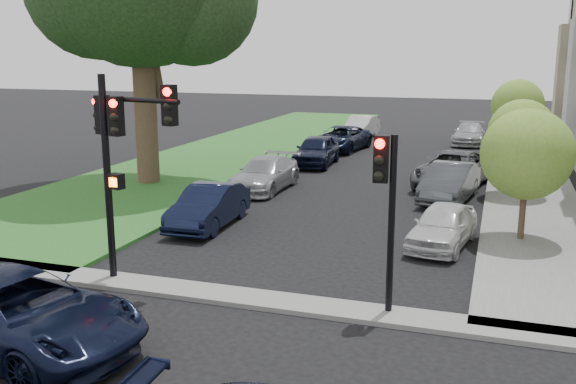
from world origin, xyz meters
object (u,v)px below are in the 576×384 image
(car_parked_2, at_px, (453,169))
(car_parked_4, at_px, (469,134))
(car_parked_7, at_px, (316,150))
(car_parked_9, at_px, (361,127))
(car_parked_6, at_px, (265,174))
(small_tree_a, at_px, (527,154))
(small_tree_c, at_px, (518,105))
(traffic_signal_secondary, at_px, (386,191))
(car_parked_0, at_px, (443,225))
(car_cross_near, at_px, (15,312))
(car_parked_5, at_px, (209,206))
(small_tree_b, at_px, (522,133))
(traffic_signal_main, at_px, (121,142))
(car_parked_8, at_px, (341,139))
(car_parked_1, at_px, (450,183))

(car_parked_2, bearing_deg, car_parked_4, 100.36)
(car_parked_7, height_order, car_parked_9, car_parked_7)
(car_parked_6, bearing_deg, small_tree_a, -23.26)
(small_tree_c, distance_m, car_parked_9, 11.07)
(small_tree_c, bearing_deg, traffic_signal_secondary, -97.18)
(car_parked_4, bearing_deg, car_parked_0, -87.48)
(car_cross_near, distance_m, car_parked_6, 15.43)
(car_parked_5, distance_m, car_parked_7, 12.46)
(small_tree_b, bearing_deg, car_parked_2, 154.43)
(small_tree_b, height_order, small_tree_c, small_tree_c)
(car_parked_0, height_order, car_parked_5, car_parked_5)
(traffic_signal_main, height_order, car_parked_2, traffic_signal_main)
(car_parked_2, relative_size, car_parked_7, 1.21)
(car_parked_6, relative_size, car_parked_9, 1.06)
(traffic_signal_secondary, bearing_deg, traffic_signal_main, 179.63)
(traffic_signal_secondary, bearing_deg, car_parked_5, 141.32)
(car_parked_2, bearing_deg, car_parked_8, 140.01)
(car_parked_7, bearing_deg, car_parked_1, -42.73)
(traffic_signal_secondary, height_order, car_parked_1, traffic_signal_secondary)
(car_parked_0, bearing_deg, car_parked_6, 152.40)
(small_tree_a, bearing_deg, car_parked_6, 155.42)
(car_parked_0, bearing_deg, car_parked_1, 101.66)
(small_tree_a, xyz_separation_m, car_parked_9, (-9.75, 22.15, -2.01))
(car_parked_6, bearing_deg, car_parked_2, 24.27)
(car_parked_6, bearing_deg, traffic_signal_secondary, -57.10)
(small_tree_b, xyz_separation_m, car_parked_2, (-2.65, 1.27, -1.86))
(car_parked_4, xyz_separation_m, car_parked_7, (-7.03, -10.20, 0.11))
(small_tree_b, xyz_separation_m, car_parked_6, (-10.11, -1.89, -1.93))
(car_parked_7, bearing_deg, traffic_signal_main, -92.08)
(car_cross_near, height_order, car_parked_7, car_cross_near)
(traffic_signal_main, relative_size, car_parked_4, 1.16)
(car_parked_4, height_order, car_parked_6, car_parked_6)
(car_parked_6, bearing_deg, car_parked_1, 4.19)
(car_cross_near, xyz_separation_m, car_parked_2, (6.94, 18.58, -0.01))
(traffic_signal_main, xyz_separation_m, car_parked_5, (-0.29, 5.43, -2.91))
(car_parked_2, bearing_deg, traffic_signal_main, -105.12)
(car_parked_6, bearing_deg, car_parked_9, 90.16)
(car_cross_near, relative_size, car_parked_2, 1.02)
(car_parked_2, distance_m, car_parked_6, 8.10)
(car_parked_5, relative_size, car_parked_6, 0.90)
(car_parked_0, xyz_separation_m, car_parked_2, (-0.40, 8.98, 0.11))
(small_tree_c, xyz_separation_m, car_parked_5, (-9.88, -18.74, -2.13))
(traffic_signal_secondary, height_order, car_parked_8, traffic_signal_secondary)
(small_tree_a, distance_m, traffic_signal_secondary, 7.51)
(small_tree_a, xyz_separation_m, traffic_signal_main, (-9.59, -6.82, 0.87))
(small_tree_b, distance_m, car_parked_8, 13.84)
(car_parked_5, bearing_deg, car_parked_1, 39.12)
(car_parked_1, distance_m, car_parked_7, 9.38)
(car_cross_near, height_order, car_parked_5, car_cross_near)
(car_parked_4, bearing_deg, small_tree_a, -81.38)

